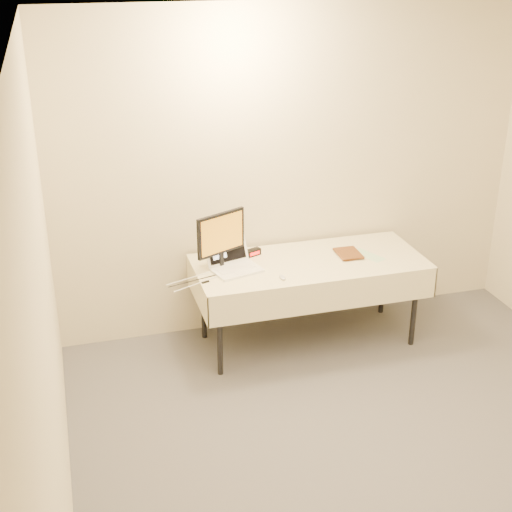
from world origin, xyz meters
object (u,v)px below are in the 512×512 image
object	(u,v)px
laptop	(232,261)
book	(338,242)
monitor	(221,236)
table	(309,268)

from	to	relation	value
laptop	book	world-z (taller)	book
book	monitor	bearing A→B (deg)	178.78
laptop	book	size ratio (longest dim) A/B	1.75
monitor	book	distance (m)	0.97
table	book	world-z (taller)	book
laptop	monitor	size ratio (longest dim) A/B	0.96
table	book	distance (m)	0.32
laptop	monitor	world-z (taller)	monitor
laptop	monitor	bearing A→B (deg)	139.63
table	laptop	bearing A→B (deg)	176.75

